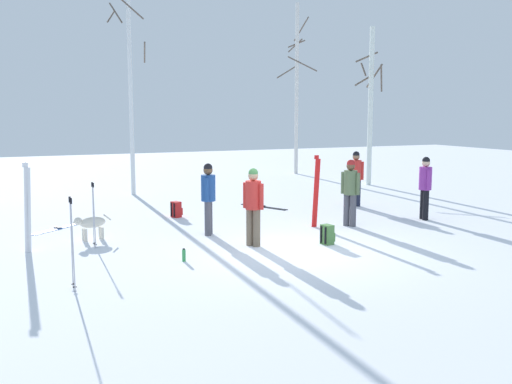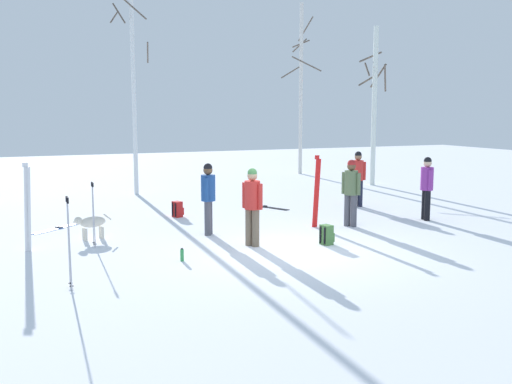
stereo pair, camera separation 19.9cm
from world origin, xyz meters
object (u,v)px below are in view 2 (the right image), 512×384
ski_poles_0 (93,212)px  person_2 (351,188)px  dog (91,223)px  birch_tree_1 (133,88)px  person_0 (208,194)px  person_3 (252,202)px  ski_pair_lying_1 (265,207)px  ski_poles_1 (69,240)px  person_4 (427,184)px  ski_pair_lying_0 (61,227)px  backpack_1 (178,209)px  ski_pair_planted_1 (317,192)px  birch_tree_3 (374,104)px  person_1 (358,175)px  backpack_0 (327,235)px  ski_pair_planted_0 (27,208)px  birch_tree_2 (301,87)px  water_bottle_0 (182,255)px

ski_poles_0 → person_2: bearing=-2.4°
dog → birch_tree_1: 8.08m
person_0 → person_2: size_ratio=1.00×
person_3 → ski_poles_0: size_ratio=1.21×
ski_pair_lying_1 → ski_poles_1: 8.99m
dog → person_2: bearing=-9.1°
person_4 → person_3: bearing=-169.9°
ski_pair_lying_0 → backpack_1: backpack_1 is taller
dog → ski_poles_1: size_ratio=0.57×
ski_pair_planted_1 → birch_tree_3: birch_tree_3 is taller
dog → ski_pair_lying_0: (-0.54, 1.71, -0.38)m
person_1 → dog: size_ratio=1.93×
dog → backpack_1: size_ratio=2.02×
backpack_0 → birch_tree_3: size_ratio=0.07×
ski_pair_planted_0 → backpack_1: bearing=34.4°
ski_poles_1 → backpack_0: bearing=11.7°
person_0 → dog: bearing=168.5°
person_0 → backpack_1: 2.69m
person_2 → ski_poles_1: 7.64m
birch_tree_2 → birch_tree_1: bearing=-155.7°
ski_pair_lying_1 → birch_tree_2: 10.69m
person_2 → person_4: (2.37, -0.05, 0.00)m
ski_pair_lying_1 → ski_pair_lying_0: bearing=-171.8°
person_1 → birch_tree_2: size_ratio=0.22×
backpack_0 → birch_tree_2: birch_tree_2 is taller
ski_pair_lying_1 → water_bottle_0: size_ratio=6.30×
person_3 → ski_pair_lying_0: size_ratio=1.17×
person_1 → water_bottle_0: 8.08m
person_4 → ski_pair_lying_0: size_ratio=1.17×
birch_tree_3 → ski_pair_planted_1: bearing=-133.3°
ski_pair_lying_1 → dog: bearing=-155.0°
ski_pair_planted_0 → ski_poles_0: bearing=-3.0°
person_0 → birch_tree_2: birch_tree_2 is taller
ski_pair_planted_1 → ski_poles_0: ski_pair_planted_1 is taller
ski_poles_1 → backpack_0: size_ratio=3.52×
ski_pair_lying_1 → birch_tree_1: 6.50m
person_2 → birch_tree_2: (4.71, 11.82, 3.09)m
backpack_1 → ski_poles_1: bearing=-120.8°
ski_pair_planted_1 → backpack_1: (-2.86, 2.79, -0.70)m
ski_pair_planted_1 → ski_poles_0: bearing=179.9°
backpack_0 → water_bottle_0: bearing=-177.7°
ski_pair_planted_0 → ski_poles_0: size_ratio=1.33×
ski_poles_0 → birch_tree_1: 8.60m
person_3 → person_1: bearing=35.5°
backpack_1 → dog: bearing=-142.0°
ski_pair_lying_1 → person_4: bearing=-49.2°
ski_pair_lying_1 → birch_tree_1: size_ratio=0.23×
ski_pair_lying_1 → ski_poles_1: bearing=-135.3°
person_0 → backpack_0: 3.00m
ski_pair_lying_0 → water_bottle_0: water_bottle_0 is taller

